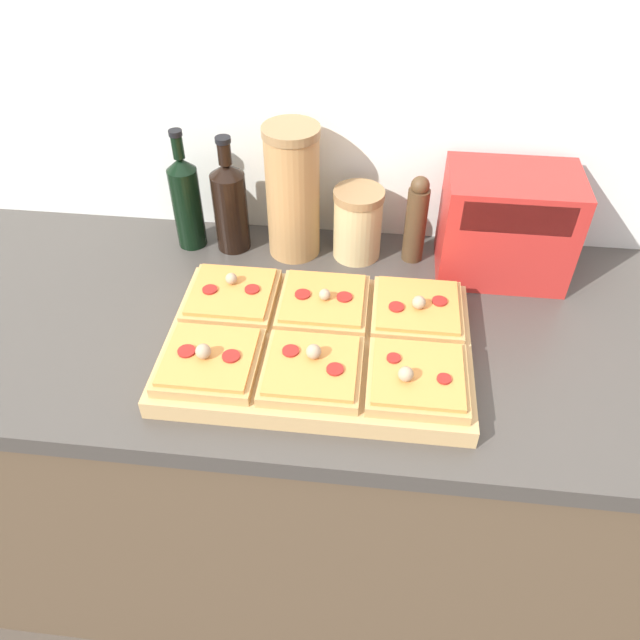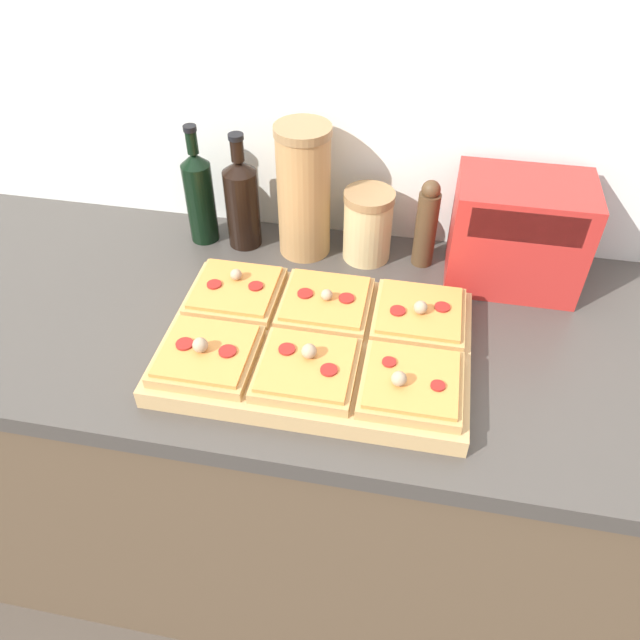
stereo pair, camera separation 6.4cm
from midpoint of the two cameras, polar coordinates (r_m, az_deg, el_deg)
name	(u,v)px [view 1 (the left image)]	position (r m, az deg, el deg)	size (l,w,h in m)	color
wall_back	(380,75)	(1.33, 4.03, 21.46)	(6.00, 0.06, 2.50)	silver
kitchen_counter	(353,461)	(1.55, 1.79, -12.76)	(2.63, 0.67, 0.89)	brown
cutting_board	(318,346)	(1.15, -1.78, -2.47)	(0.55, 0.37, 0.04)	tan
pizza_slice_back_left	(232,295)	(1.22, -9.55, 2.21)	(0.17, 0.17, 0.05)	tan
pizza_slice_back_center	(323,302)	(1.19, -1.23, 1.61)	(0.17, 0.17, 0.05)	tan
pizza_slice_back_right	(417,309)	(1.18, 7.35, 0.97)	(0.17, 0.17, 0.05)	tan
pizza_slice_front_left	(210,360)	(1.10, -11.72, -3.68)	(0.17, 0.17, 0.05)	tan
pizza_slice_front_center	(312,369)	(1.06, -2.46, -4.51)	(0.17, 0.17, 0.05)	tan
pizza_slice_front_right	(417,378)	(1.06, 7.16, -5.31)	(0.17, 0.17, 0.05)	tan
olive_oil_bottle	(186,200)	(1.41, -13.43, 10.57)	(0.06, 0.06, 0.27)	black
wine_bottle	(230,205)	(1.38, -9.57, 10.34)	(0.07, 0.07, 0.26)	black
grain_jar_tall	(293,193)	(1.33, -3.91, 11.52)	(0.12, 0.12, 0.29)	#AD7F4C
grain_jar_short	(358,223)	(1.35, 2.09, 8.79)	(0.11, 0.11, 0.16)	tan
pepper_mill	(416,220)	(1.34, 7.41, 9.04)	(0.05, 0.05, 0.20)	#47331E
toaster_oven	(506,225)	(1.33, 15.34, 8.33)	(0.29, 0.17, 0.23)	red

